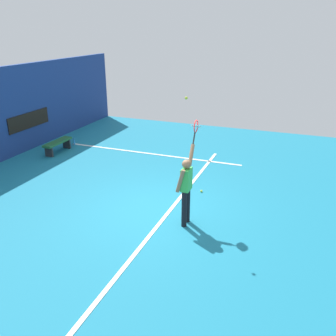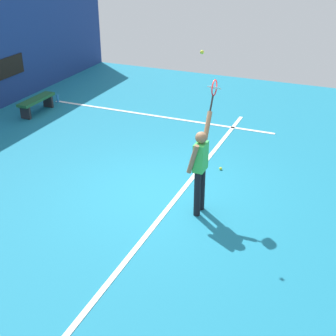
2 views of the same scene
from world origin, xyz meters
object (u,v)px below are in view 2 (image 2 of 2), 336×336
tennis_racket (214,90)px  spare_ball (221,168)px  water_bottle (58,98)px  court_bench (37,102)px  tennis_ball (202,52)px  tennis_player (200,165)px

tennis_racket → spare_ball: tennis_racket is taller
tennis_racket → water_bottle: tennis_racket is taller
court_bench → water_bottle: (1.06, 0.00, -0.22)m
tennis_racket → court_bench: tennis_racket is taller
court_bench → spare_ball: bearing=-103.7°
water_bottle → spare_ball: (-2.57, -6.19, -0.09)m
tennis_ball → court_bench: size_ratio=0.05×
tennis_racket → tennis_ball: (-0.47, 0.10, 0.79)m
tennis_player → water_bottle: (4.47, 6.33, -0.89)m
tennis_ball → water_bottle: (4.30, 6.24, -2.96)m
court_bench → spare_ball: 6.38m
tennis_ball → spare_ball: tennis_ball is taller
tennis_player → water_bottle: bearing=54.8°
tennis_player → tennis_racket: tennis_racket is taller
tennis_ball → spare_ball: 3.50m
water_bottle → tennis_racket: bearing=-121.1°
court_bench → water_bottle: court_bench is taller
tennis_racket → spare_ball: 2.59m
tennis_player → tennis_ball: size_ratio=28.62×
court_bench → spare_ball: (-1.51, -6.19, -0.30)m
tennis_player → spare_ball: (1.90, 0.14, -0.98)m
tennis_player → water_bottle: 7.80m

